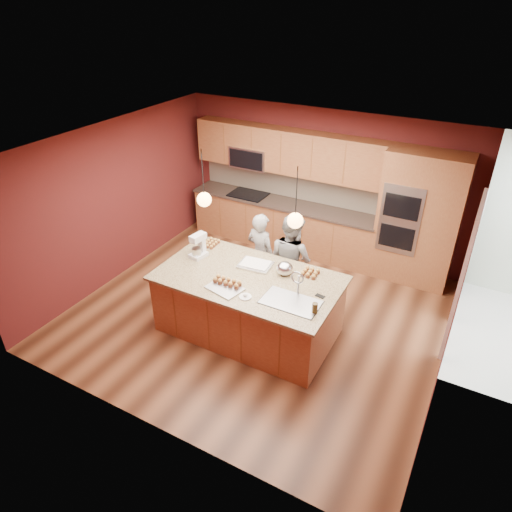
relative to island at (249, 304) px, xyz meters
The scene contains 24 objects.
floor 0.65m from the island, 100.49° to the left, with size 5.50×5.50×0.00m, color #402213.
ceiling 2.25m from the island, 100.49° to the left, with size 5.50×5.50×0.00m, color silver.
wall_back 3.05m from the island, 91.55° to the left, with size 5.50×5.50×0.00m, color #4F1717.
wall_front 2.24m from the island, 92.19° to the right, with size 5.50×5.50×0.00m, color #4F1717.
wall_left 2.99m from the island, behind, with size 5.00×5.00×0.00m, color #4F1717.
wall_right 2.84m from the island, ahead, with size 5.00×5.00×0.00m, color #4F1717.
cabinet_run 2.82m from the island, 105.84° to the left, with size 3.74×0.64×2.30m.
oven_column 3.23m from the island, 56.05° to the left, with size 1.30×0.62×2.30m.
doorway_trim 2.98m from the island, 24.87° to the left, with size 0.08×1.11×2.20m, color white, non-canonical shape.
pendant_left 1.67m from the island, behind, with size 0.20×0.20×0.80m.
pendant_right 1.65m from the island, ahead, with size 0.20×0.20×0.80m.
island is the anchor object (origin of this frame).
person_left 1.06m from the island, 108.70° to the left, with size 0.53×0.35×1.45m, color black.
person_right 1.05m from the island, 78.11° to the left, with size 0.76×0.59×1.57m, color gray.
stand_mixer 1.15m from the island, behind, with size 0.24×0.30×0.37m.
sheet_cake 0.58m from the island, 102.28° to the left, with size 0.51×0.40×0.05m.
cooling_rack 0.65m from the island, 110.41° to the right, with size 0.47×0.33×0.02m, color #A2A4A9.
mixing_bowl 0.76m from the island, 37.91° to the left, with size 0.24×0.24×0.20m, color silver.
plate 0.68m from the island, 66.62° to the right, with size 0.17×0.17×0.01m, color white.
tumbler 1.28m from the island, 15.64° to the right, with size 0.07×0.07×0.14m, color #36260C.
phone 1.16m from the island, ahead, with size 0.12×0.07×0.01m, color black.
cupcakes_left 1.23m from the island, 151.67° to the left, with size 0.22×0.29×0.06m, color #B2803A, non-canonical shape.
cupcakes_rack 0.63m from the island, 119.29° to the right, with size 0.42×0.17×0.08m, color #B2803A, non-canonical shape.
cupcakes_right 1.01m from the island, 32.82° to the left, with size 0.25×0.25×0.07m, color #B2803A, non-canonical shape.
Camera 1 is at (2.73, -5.11, 4.49)m, focal length 32.00 mm.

